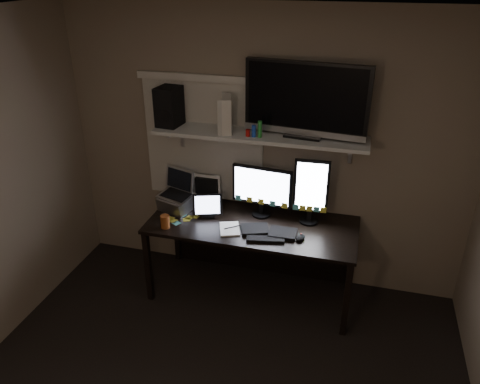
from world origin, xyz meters
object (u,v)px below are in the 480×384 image
(desk, at_px, (255,234))
(tablet, at_px, (208,206))
(mouse, at_px, (300,238))
(game_console, at_px, (227,114))
(monitor_landscape, at_px, (262,191))
(monitor_portrait, at_px, (311,192))
(speaker, at_px, (169,106))
(tv, at_px, (306,100))
(keyboard, at_px, (269,231))
(cup, at_px, (165,222))
(laptop, at_px, (176,192))

(desk, xyz_separation_m, tablet, (-0.40, -0.11, 0.29))
(mouse, height_order, game_console, game_console)
(monitor_landscape, height_order, monitor_portrait, monitor_portrait)
(mouse, relative_size, tablet, 0.41)
(desk, bearing_deg, speaker, 173.29)
(tv, bearing_deg, speaker, -172.70)
(keyboard, bearing_deg, cup, 178.32)
(game_console, xyz_separation_m, speaker, (-0.52, 0.02, 0.02))
(cup, bearing_deg, monitor_landscape, 30.01)
(monitor_portrait, relative_size, mouse, 5.54)
(desk, distance_m, keyboard, 0.35)
(keyboard, bearing_deg, laptop, 157.47)
(monitor_landscape, bearing_deg, tablet, -154.52)
(speaker, bearing_deg, monitor_landscape, 2.84)
(mouse, distance_m, tv, 1.10)
(mouse, relative_size, tv, 0.11)
(laptop, height_order, game_console, game_console)
(tv, bearing_deg, monitor_landscape, -162.82)
(tablet, height_order, laptop, laptop)
(mouse, xyz_separation_m, laptop, (-1.17, 0.22, 0.16))
(keyboard, bearing_deg, speaker, 150.16)
(keyboard, xyz_separation_m, tv, (0.20, 0.35, 1.04))
(monitor_landscape, relative_size, monitor_portrait, 0.91)
(tablet, bearing_deg, mouse, -29.69)
(cup, height_order, game_console, game_console)
(monitor_portrait, distance_m, mouse, 0.41)
(desk, height_order, tablet, tablet)
(keyboard, bearing_deg, mouse, -18.43)
(laptop, bearing_deg, mouse, 7.67)
(tv, bearing_deg, mouse, -72.66)
(monitor_portrait, height_order, tv, tv)
(keyboard, height_order, cup, cup)
(mouse, bearing_deg, cup, -160.40)
(mouse, relative_size, game_console, 0.36)
(tv, height_order, game_console, tv)
(monitor_landscape, bearing_deg, cup, -144.16)
(tablet, relative_size, cup, 2.26)
(monitor_portrait, xyz_separation_m, game_console, (-0.75, 0.04, 0.60))
(mouse, xyz_separation_m, tablet, (-0.84, 0.16, 0.09))
(mouse, bearing_deg, tablet, -176.62)
(monitor_portrait, distance_m, cup, 1.26)
(monitor_landscape, distance_m, tv, 0.88)
(monitor_portrait, relative_size, keyboard, 1.24)
(keyboard, relative_size, mouse, 4.47)
(monitor_portrait, relative_size, speaker, 1.75)
(tablet, bearing_deg, cup, -156.51)
(monitor_landscape, height_order, speaker, speaker)
(tv, distance_m, speaker, 1.17)
(keyboard, height_order, game_console, game_console)
(game_console, bearing_deg, laptop, 179.13)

